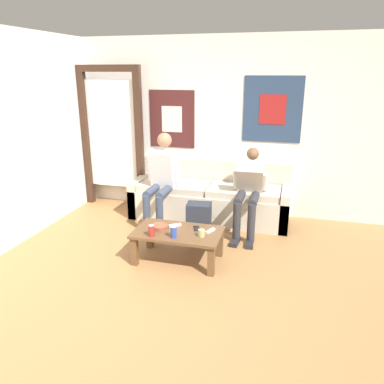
% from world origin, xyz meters
% --- Properties ---
extents(ground_plane, '(18.00, 18.00, 0.00)m').
position_xyz_m(ground_plane, '(0.00, 0.00, 0.00)').
color(ground_plane, '#9E7042').
extents(wall_back, '(10.00, 0.07, 2.55)m').
position_xyz_m(wall_back, '(0.00, 2.58, 1.28)').
color(wall_back, white).
rests_on(wall_back, ground_plane).
extents(door_frame, '(1.00, 0.10, 2.15)m').
position_xyz_m(door_frame, '(-1.54, 2.36, 1.20)').
color(door_frame, '#382319').
rests_on(door_frame, ground_plane).
extents(couch, '(2.26, 0.75, 0.81)m').
position_xyz_m(couch, '(0.05, 2.20, 0.29)').
color(couch, beige).
rests_on(couch, ground_plane).
extents(coffee_table, '(0.98, 0.57, 0.36)m').
position_xyz_m(coffee_table, '(-0.01, 0.82, 0.29)').
color(coffee_table, brown).
rests_on(coffee_table, ground_plane).
extents(person_seated_adult, '(0.47, 0.80, 1.26)m').
position_xyz_m(person_seated_adult, '(-0.55, 1.80, 0.69)').
color(person_seated_adult, '#384256').
rests_on(person_seated_adult, ground_plane).
extents(person_seated_teen, '(0.47, 0.92, 1.09)m').
position_xyz_m(person_seated_teen, '(0.65, 1.84, 0.60)').
color(person_seated_teen, '#2D2D33').
rests_on(person_seated_teen, ground_plane).
extents(backpack, '(0.33, 0.28, 0.47)m').
position_xyz_m(backpack, '(0.07, 1.44, 0.23)').
color(backpack, '#282D38').
rests_on(backpack, ground_plane).
extents(ceramic_bowl, '(0.19, 0.19, 0.05)m').
position_xyz_m(ceramic_bowl, '(-0.22, 0.81, 0.39)').
color(ceramic_bowl, brown).
rests_on(ceramic_bowl, coffee_table).
extents(pillar_candle, '(0.07, 0.07, 0.09)m').
position_xyz_m(pillar_candle, '(0.28, 0.75, 0.40)').
color(pillar_candle, tan).
rests_on(pillar_candle, coffee_table).
extents(drink_can_blue, '(0.07, 0.07, 0.12)m').
position_xyz_m(drink_can_blue, '(0.00, 0.65, 0.42)').
color(drink_can_blue, '#28479E').
rests_on(drink_can_blue, coffee_table).
extents(drink_can_red, '(0.07, 0.07, 0.12)m').
position_xyz_m(drink_can_red, '(-0.24, 0.62, 0.42)').
color(drink_can_red, maroon).
rests_on(drink_can_red, coffee_table).
extents(game_controller_near_left, '(0.09, 0.15, 0.03)m').
position_xyz_m(game_controller_near_left, '(0.35, 0.90, 0.37)').
color(game_controller_near_left, white).
rests_on(game_controller_near_left, coffee_table).
extents(game_controller_near_right, '(0.14, 0.11, 0.03)m').
position_xyz_m(game_controller_near_right, '(-0.08, 0.94, 0.37)').
color(game_controller_near_right, white).
rests_on(game_controller_near_right, coffee_table).
extents(cell_phone, '(0.11, 0.15, 0.01)m').
position_xyz_m(cell_phone, '(0.18, 0.94, 0.36)').
color(cell_phone, black).
rests_on(cell_phone, coffee_table).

